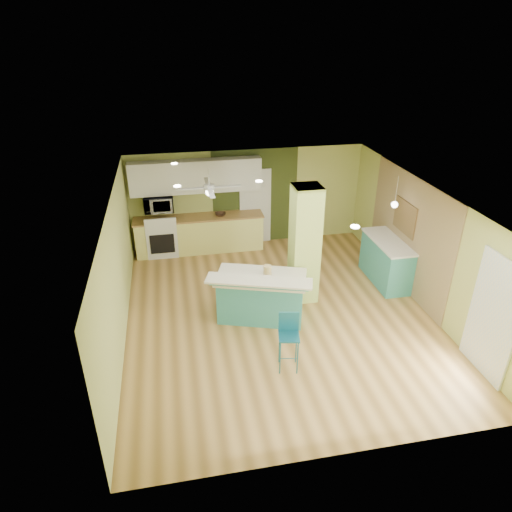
% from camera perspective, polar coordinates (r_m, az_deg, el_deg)
% --- Properties ---
extents(floor, '(6.00, 7.00, 0.01)m').
position_cam_1_polar(floor, '(9.38, 2.75, -7.15)').
color(floor, olive).
rests_on(floor, ground).
extents(ceiling, '(6.00, 7.00, 0.01)m').
position_cam_1_polar(ceiling, '(8.23, 3.14, 7.45)').
color(ceiling, white).
rests_on(ceiling, wall_back).
extents(wall_back, '(6.00, 0.01, 2.50)m').
position_cam_1_polar(wall_back, '(11.89, -1.09, 7.33)').
color(wall_back, '#B9C268').
rests_on(wall_back, floor).
extents(wall_front, '(6.00, 0.01, 2.50)m').
position_cam_1_polar(wall_front, '(5.99, 11.17, -15.64)').
color(wall_front, '#B9C268').
rests_on(wall_front, floor).
extents(wall_left, '(0.01, 7.00, 2.50)m').
position_cam_1_polar(wall_left, '(8.59, -16.95, -2.08)').
color(wall_left, '#B9C268').
rests_on(wall_left, floor).
extents(wall_right, '(0.01, 7.00, 2.50)m').
position_cam_1_polar(wall_right, '(9.84, 20.19, 1.23)').
color(wall_right, '#B9C268').
rests_on(wall_right, floor).
extents(wood_panel, '(0.02, 3.40, 2.50)m').
position_cam_1_polar(wood_panel, '(10.30, 18.50, 2.66)').
color(wood_panel, '#886E4D').
rests_on(wood_panel, floor).
extents(olive_accent, '(2.20, 0.02, 2.50)m').
position_cam_1_polar(olive_accent, '(11.90, -0.12, 7.36)').
color(olive_accent, '#39451B').
rests_on(olive_accent, floor).
extents(interior_door, '(0.82, 0.05, 2.00)m').
position_cam_1_polar(interior_door, '(11.96, -0.09, 6.19)').
color(interior_door, white).
rests_on(interior_door, floor).
extents(french_door, '(0.04, 1.08, 2.10)m').
position_cam_1_polar(french_door, '(8.30, 27.48, -6.89)').
color(french_door, white).
rests_on(french_door, floor).
extents(column, '(0.55, 0.55, 2.50)m').
position_cam_1_polar(column, '(9.33, 6.09, 1.41)').
color(column, '#B1CA5D').
rests_on(column, floor).
extents(kitchen_run, '(3.25, 0.63, 0.94)m').
position_cam_1_polar(kitchen_run, '(11.76, -7.05, 2.79)').
color(kitchen_run, '#EFEE7D').
rests_on(kitchen_run, floor).
extents(stove, '(0.76, 0.66, 1.08)m').
position_cam_1_polar(stove, '(11.74, -11.67, 2.32)').
color(stove, white).
rests_on(stove, floor).
extents(upper_cabinets, '(3.20, 0.34, 0.80)m').
position_cam_1_polar(upper_cabinets, '(11.35, -7.53, 9.86)').
color(upper_cabinets, white).
rests_on(upper_cabinets, wall_back).
extents(microwave, '(0.70, 0.48, 0.39)m').
position_cam_1_polar(microwave, '(11.41, -12.08, 6.40)').
color(microwave, silver).
rests_on(microwave, wall_back).
extents(ceiling_fan, '(1.41, 1.41, 0.61)m').
position_cam_1_polar(ceiling_fan, '(10.07, -5.85, 8.48)').
color(ceiling_fan, silver).
rests_on(ceiling_fan, ceiling).
extents(pendant_lamp, '(0.14, 0.14, 0.69)m').
position_cam_1_polar(pendant_lamp, '(10.03, 16.93, 6.19)').
color(pendant_lamp, silver).
rests_on(pendant_lamp, ceiling).
extents(wall_decor, '(0.03, 0.90, 0.70)m').
position_cam_1_polar(wall_decor, '(10.34, 18.12, 4.62)').
color(wall_decor, brown).
rests_on(wall_decor, wood_panel).
extents(peninsula, '(2.08, 1.57, 1.05)m').
position_cam_1_polar(peninsula, '(9.00, 0.63, -4.98)').
color(peninsula, teal).
rests_on(peninsula, floor).
extents(bar_stool, '(0.40, 0.40, 1.04)m').
position_cam_1_polar(bar_stool, '(7.68, 4.12, -9.50)').
color(bar_stool, '#1C6780').
rests_on(bar_stool, floor).
extents(side_counter, '(0.67, 1.57, 1.01)m').
position_cam_1_polar(side_counter, '(10.65, 16.02, -0.58)').
color(side_counter, teal).
rests_on(side_counter, floor).
extents(fruit_bowl, '(0.29, 0.29, 0.07)m').
position_cam_1_polar(fruit_bowl, '(11.57, -4.47, 5.23)').
color(fruit_bowl, '#3D2519').
rests_on(fruit_bowl, kitchen_run).
extents(canister, '(0.16, 0.16, 0.20)m').
position_cam_1_polar(canister, '(8.82, 1.44, -1.79)').
color(canister, gold).
rests_on(canister, peninsula).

